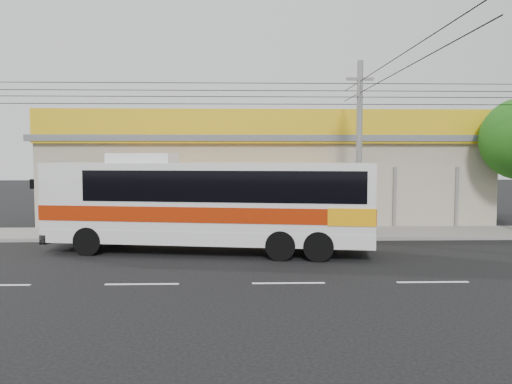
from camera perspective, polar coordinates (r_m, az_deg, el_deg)
ground at (r=16.35m, az=2.91°, el=-8.20°), size 120.00×120.00×0.00m
sidewalk at (r=22.23m, az=1.69°, el=-4.75°), size 30.00×3.20×0.15m
lane_markings at (r=13.93m, az=3.73°, el=-10.37°), size 50.00×0.12×0.01m
storefront_building at (r=27.53m, az=1.03°, el=1.59°), size 22.60×9.20×5.70m
coach_bus at (r=18.04m, az=-4.93°, el=-0.88°), size 11.92×4.28×3.60m
motorbike_red at (r=21.94m, az=-11.23°, el=-3.56°), size 1.81×1.13×0.90m
utility_pole at (r=20.85m, az=11.79°, el=11.04°), size 34.00×14.00×7.32m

